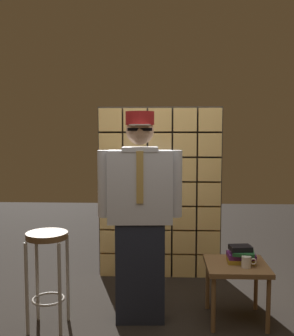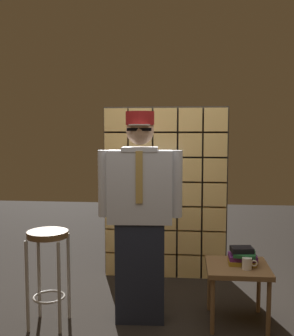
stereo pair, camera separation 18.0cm
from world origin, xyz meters
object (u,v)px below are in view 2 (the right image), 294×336
at_px(side_table, 237,273).
at_px(book_stack, 243,256).
at_px(coffee_mug, 247,264).
at_px(bar_stool, 48,255).
at_px(standing_person, 140,214).

distance_m(side_table, book_stack, 0.15).
xyz_separation_m(side_table, coffee_mug, (0.07, -0.09, 0.11)).
distance_m(bar_stool, book_stack, 1.64).
xyz_separation_m(standing_person, coffee_mug, (0.89, -0.06, -0.39)).
height_order(standing_person, coffee_mug, standing_person).
height_order(side_table, book_stack, book_stack).
xyz_separation_m(standing_person, bar_stool, (-0.75, -0.16, -0.34)).
xyz_separation_m(bar_stool, side_table, (1.58, 0.19, -0.16)).
distance_m(standing_person, side_table, 0.96).
relative_size(bar_stool, book_stack, 3.37).
xyz_separation_m(standing_person, book_stack, (0.87, 0.07, -0.37)).
xyz_separation_m(side_table, book_stack, (0.04, 0.04, 0.13)).
bearing_deg(side_table, coffee_mug, -53.95).
bearing_deg(standing_person, coffee_mug, -6.74).
bearing_deg(side_table, standing_person, -177.60).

